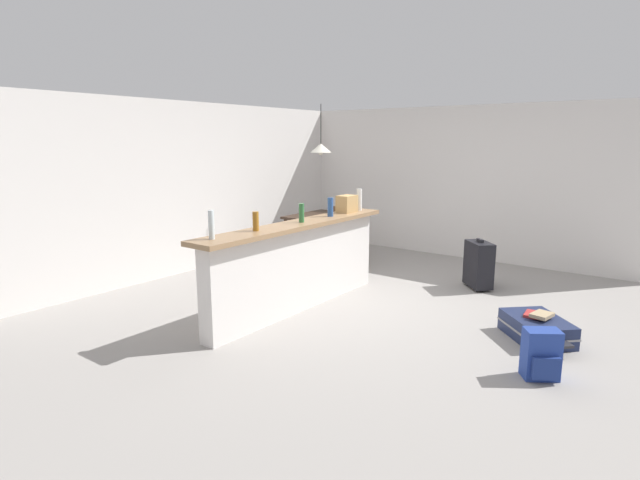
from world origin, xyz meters
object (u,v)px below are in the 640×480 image
object	(u,v)px
book_stack	(538,315)
dining_table	(321,220)
pendant_lamp	(321,148)
backpack_blue	(541,355)
bottle_white	(359,200)
suitcase_upright_black	(479,264)
grocery_bag	(347,204)
bottle_clear	(211,225)
bottle_amber	(256,221)
bottle_green	(302,213)
dining_chair_near_partition	(347,232)
bottle_blue	(330,207)
suitcase_flat_navy	(537,328)

from	to	relation	value
book_stack	dining_table	bearing A→B (deg)	68.61
pendant_lamp	backpack_blue	xyz separation A→B (m)	(-2.29, -3.98, -1.62)
bottle_white	suitcase_upright_black	distance (m)	1.80
grocery_bag	backpack_blue	size ratio (longest dim) A/B	0.62
bottle_clear	bottle_white	bearing A→B (deg)	-1.07
grocery_bag	pendant_lamp	size ratio (longest dim) A/B	0.33
grocery_bag	bottle_clear	bearing A→B (deg)	179.65
bottle_amber	bottle_white	distance (m)	1.95
bottle_green	bottle_amber	bearing A→B (deg)	177.52
bottle_amber	dining_chair_near_partition	xyz separation A→B (m)	(2.86, 0.77, -0.61)
backpack_blue	book_stack	world-z (taller)	backpack_blue
suitcase_upright_black	grocery_bag	bearing A→B (deg)	126.29
bottle_green	bottle_blue	bearing A→B (deg)	-0.07
bottle_green	backpack_blue	xyz separation A→B (m)	(-0.22, -2.71, -0.93)
bottle_amber	pendant_lamp	world-z (taller)	pendant_lamp
bottle_blue	bottle_clear	bearing A→B (deg)	178.31
bottle_white	dining_table	xyz separation A→B (m)	(0.91, 1.32, -0.52)
bottle_amber	bottle_white	bearing A→B (deg)	-0.70
suitcase_flat_navy	book_stack	world-z (taller)	book_stack
bottle_green	pendant_lamp	xyz separation A→B (m)	(2.08, 1.27, 0.69)
bottle_clear	bottle_blue	bearing A→B (deg)	-1.69
bottle_amber	dining_table	xyz separation A→B (m)	(2.86, 1.30, -0.48)
grocery_bag	dining_table	world-z (taller)	grocery_bag
bottle_green	dining_table	xyz separation A→B (m)	(2.15, 1.33, -0.49)
bottle_blue	pendant_lamp	xyz separation A→B (m)	(1.51, 1.27, 0.68)
bottle_amber	bottle_green	xyz separation A→B (m)	(0.72, -0.03, 0.01)
bottle_clear	suitcase_upright_black	distance (m)	3.71
bottle_clear	bottle_amber	world-z (taller)	bottle_clear
bottle_blue	suitcase_flat_navy	size ratio (longest dim) A/B	0.28
bottle_clear	bottle_blue	distance (m)	1.85
backpack_blue	bottle_green	bearing A→B (deg)	85.43
dining_table	pendant_lamp	xyz separation A→B (m)	(-0.07, -0.06, 1.18)
bottle_amber	suitcase_flat_navy	distance (m)	3.02
bottle_green	suitcase_upright_black	distance (m)	2.58
dining_table	suitcase_upright_black	world-z (taller)	dining_table
bottle_blue	bottle_green	bearing A→B (deg)	179.93
dining_table	dining_chair_near_partition	bearing A→B (deg)	-90.36
bottle_white	grocery_bag	size ratio (longest dim) A/B	1.11
bottle_green	dining_chair_near_partition	bearing A→B (deg)	20.44
backpack_blue	bottle_clear	bearing A→B (deg)	111.23
bottle_clear	grocery_bag	world-z (taller)	bottle_clear
dining_chair_near_partition	pendant_lamp	bearing A→B (deg)	98.12
dining_table	bottle_amber	bearing A→B (deg)	-155.60
suitcase_upright_black	backpack_blue	bearing A→B (deg)	-149.34
bottle_clear	suitcase_upright_black	bearing A→B (deg)	-23.32
bottle_green	backpack_blue	bearing A→B (deg)	-94.57
bottle_amber	bottle_white	world-z (taller)	bottle_white
bottle_green	grocery_bag	bearing A→B (deg)	2.33
bottle_blue	backpack_blue	distance (m)	2.97
bottle_clear	book_stack	xyz separation A→B (m)	(1.95, -2.52, -0.91)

